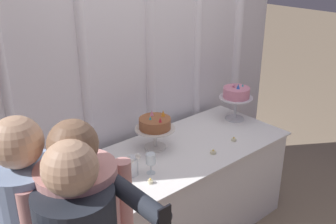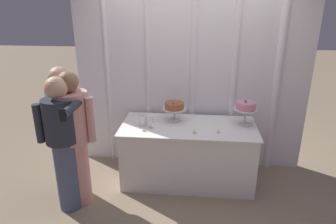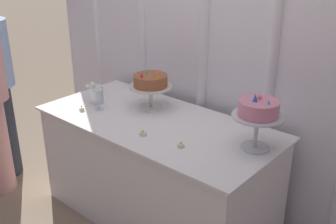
{
  "view_description": "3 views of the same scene",
  "coord_description": "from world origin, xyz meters",
  "px_view_note": "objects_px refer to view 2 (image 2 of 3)",
  "views": [
    {
      "loc": [
        -1.97,
        -1.94,
        2.31
      ],
      "look_at": [
        -0.07,
        0.24,
        1.08
      ],
      "focal_mm": 42.5,
      "sensor_mm": 36.0,
      "label": 1
    },
    {
      "loc": [
        0.1,
        -3.49,
        2.31
      ],
      "look_at": [
        -0.28,
        0.23,
        0.92
      ],
      "focal_mm": 32.46,
      "sensor_mm": 36.0,
      "label": 2
    },
    {
      "loc": [
        1.77,
        -1.83,
        1.99
      ],
      "look_at": [
        0.04,
        0.17,
        0.85
      ],
      "focal_mm": 44.35,
      "sensor_mm": 36.0,
      "label": 3
    }
  ],
  "objects_px": {
    "cake_table": "(188,153)",
    "guest_man_pink_jacket": "(74,136)",
    "guest_man_dark_suit": "(65,128)",
    "flower_vase": "(143,120)",
    "cake_display_nearright": "(246,107)",
    "tealight_near_right": "(218,132)",
    "tealight_near_left": "(195,132)",
    "wine_glass": "(151,120)",
    "tealight_far_left": "(144,130)",
    "cake_display_nearleft": "(174,107)",
    "guest_girl_blue_dress": "(63,141)"
  },
  "relations": [
    {
      "from": "guest_man_dark_suit",
      "to": "guest_girl_blue_dress",
      "type": "xyz_separation_m",
      "value": [
        0.1,
        -0.3,
        -0.02
      ]
    },
    {
      "from": "tealight_far_left",
      "to": "cake_display_nearleft",
      "type": "bearing_deg",
      "value": 46.9
    },
    {
      "from": "wine_glass",
      "to": "tealight_far_left",
      "type": "relative_size",
      "value": 3.99
    },
    {
      "from": "cake_table",
      "to": "guest_man_dark_suit",
      "type": "xyz_separation_m",
      "value": [
        -1.45,
        -0.42,
        0.49
      ]
    },
    {
      "from": "flower_vase",
      "to": "guest_man_dark_suit",
      "type": "xyz_separation_m",
      "value": [
        -0.87,
        -0.37,
        0.01
      ]
    },
    {
      "from": "wine_glass",
      "to": "tealight_near_right",
      "type": "xyz_separation_m",
      "value": [
        0.83,
        -0.06,
        -0.1
      ]
    },
    {
      "from": "cake_table",
      "to": "guest_man_pink_jacket",
      "type": "bearing_deg",
      "value": -154.54
    },
    {
      "from": "cake_table",
      "to": "flower_vase",
      "type": "height_order",
      "value": "flower_vase"
    },
    {
      "from": "cake_table",
      "to": "guest_man_dark_suit",
      "type": "bearing_deg",
      "value": -163.7
    },
    {
      "from": "cake_table",
      "to": "tealight_far_left",
      "type": "distance_m",
      "value": 0.72
    },
    {
      "from": "tealight_near_left",
      "to": "cake_display_nearright",
      "type": "bearing_deg",
      "value": 26.73
    },
    {
      "from": "flower_vase",
      "to": "cake_display_nearright",
      "type": "bearing_deg",
      "value": 6.58
    },
    {
      "from": "cake_table",
      "to": "cake_display_nearright",
      "type": "height_order",
      "value": "cake_display_nearright"
    },
    {
      "from": "cake_display_nearright",
      "to": "guest_girl_blue_dress",
      "type": "relative_size",
      "value": 0.22
    },
    {
      "from": "tealight_far_left",
      "to": "cake_table",
      "type": "bearing_deg",
      "value": 22.29
    },
    {
      "from": "flower_vase",
      "to": "tealight_far_left",
      "type": "xyz_separation_m",
      "value": [
        0.03,
        -0.17,
        -0.06
      ]
    },
    {
      "from": "cake_display_nearright",
      "to": "tealight_near_left",
      "type": "distance_m",
      "value": 0.75
    },
    {
      "from": "wine_glass",
      "to": "guest_girl_blue_dress",
      "type": "distance_m",
      "value": 1.07
    },
    {
      "from": "guest_man_dark_suit",
      "to": "guest_man_pink_jacket",
      "type": "bearing_deg",
      "value": -45.44
    },
    {
      "from": "tealight_near_right",
      "to": "guest_man_dark_suit",
      "type": "xyz_separation_m",
      "value": [
        -1.82,
        -0.24,
        0.08
      ]
    },
    {
      "from": "tealight_far_left",
      "to": "tealight_near_left",
      "type": "relative_size",
      "value": 0.81
    },
    {
      "from": "cake_display_nearright",
      "to": "guest_girl_blue_dress",
      "type": "height_order",
      "value": "guest_girl_blue_dress"
    },
    {
      "from": "tealight_near_left",
      "to": "flower_vase",
      "type": "bearing_deg",
      "value": 165.54
    },
    {
      "from": "flower_vase",
      "to": "tealight_near_right",
      "type": "relative_size",
      "value": 4.17
    },
    {
      "from": "cake_display_nearleft",
      "to": "tealight_near_left",
      "type": "relative_size",
      "value": 6.63
    },
    {
      "from": "flower_vase",
      "to": "guest_girl_blue_dress",
      "type": "relative_size",
      "value": 0.12
    },
    {
      "from": "cake_display_nearright",
      "to": "tealight_near_right",
      "type": "bearing_deg",
      "value": -140.66
    },
    {
      "from": "tealight_near_left",
      "to": "guest_man_pink_jacket",
      "type": "height_order",
      "value": "guest_man_pink_jacket"
    },
    {
      "from": "tealight_near_left",
      "to": "tealight_far_left",
      "type": "bearing_deg",
      "value": -179.8
    },
    {
      "from": "guest_girl_blue_dress",
      "to": "flower_vase",
      "type": "bearing_deg",
      "value": 41.09
    },
    {
      "from": "tealight_near_right",
      "to": "guest_man_pink_jacket",
      "type": "distance_m",
      "value": 1.69
    },
    {
      "from": "cake_display_nearleft",
      "to": "guest_man_dark_suit",
      "type": "xyz_separation_m",
      "value": [
        -1.25,
        -0.57,
        -0.1
      ]
    },
    {
      "from": "tealight_near_right",
      "to": "guest_man_dark_suit",
      "type": "distance_m",
      "value": 1.83
    },
    {
      "from": "cake_table",
      "to": "guest_man_dark_suit",
      "type": "relative_size",
      "value": 1.07
    },
    {
      "from": "tealight_near_left",
      "to": "guest_man_dark_suit",
      "type": "distance_m",
      "value": 1.54
    },
    {
      "from": "cake_table",
      "to": "tealight_near_left",
      "type": "bearing_deg",
      "value": -69.65
    },
    {
      "from": "cake_display_nearleft",
      "to": "guest_man_pink_jacket",
      "type": "height_order",
      "value": "guest_man_pink_jacket"
    },
    {
      "from": "cake_table",
      "to": "wine_glass",
      "type": "height_order",
      "value": "wine_glass"
    },
    {
      "from": "guest_man_dark_suit",
      "to": "guest_man_pink_jacket",
      "type": "relative_size",
      "value": 1.0
    },
    {
      "from": "cake_display_nearleft",
      "to": "cake_display_nearright",
      "type": "bearing_deg",
      "value": -3.29
    },
    {
      "from": "flower_vase",
      "to": "tealight_near_right",
      "type": "bearing_deg",
      "value": -8.15
    },
    {
      "from": "tealight_near_right",
      "to": "guest_man_pink_jacket",
      "type": "xyz_separation_m",
      "value": [
        -1.64,
        -0.42,
        0.06
      ]
    },
    {
      "from": "cake_display_nearright",
      "to": "tealight_near_right",
      "type": "xyz_separation_m",
      "value": [
        -0.35,
        -0.28,
        -0.23
      ]
    },
    {
      "from": "cake_table",
      "to": "tealight_near_right",
      "type": "xyz_separation_m",
      "value": [
        0.37,
        -0.19,
        0.41
      ]
    },
    {
      "from": "tealight_near_left",
      "to": "guest_man_dark_suit",
      "type": "bearing_deg",
      "value": -172.48
    },
    {
      "from": "tealight_near_left",
      "to": "tealight_near_right",
      "type": "height_order",
      "value": "same"
    },
    {
      "from": "tealight_near_right",
      "to": "wine_glass",
      "type": "bearing_deg",
      "value": 175.8
    },
    {
      "from": "guest_man_dark_suit",
      "to": "cake_table",
      "type": "bearing_deg",
      "value": 16.3
    },
    {
      "from": "cake_display_nearright",
      "to": "tealight_near_right",
      "type": "height_order",
      "value": "cake_display_nearright"
    },
    {
      "from": "guest_man_pink_jacket",
      "to": "cake_table",
      "type": "bearing_deg",
      "value": 25.46
    }
  ]
}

